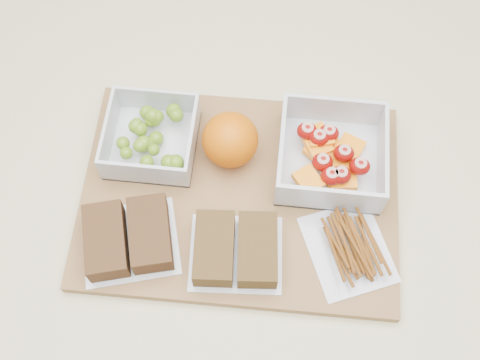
{
  "coord_description": "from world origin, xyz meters",
  "views": [
    {
      "loc": [
        0.04,
        -0.34,
        1.65
      ],
      "look_at": [
        0.0,
        0.0,
        0.93
      ],
      "focal_mm": 45.0,
      "sensor_mm": 36.0,
      "label": 1
    }
  ],
  "objects": [
    {
      "name": "fruit_container",
      "position": [
        0.12,
        0.04,
        0.94
      ],
      "size": [
        0.14,
        0.14,
        0.06
      ],
      "color": "silver",
      "rests_on": "cutting_board"
    },
    {
      "name": "grape_container",
      "position": [
        -0.12,
        0.05,
        0.94
      ],
      "size": [
        0.12,
        0.12,
        0.05
      ],
      "color": "silver",
      "rests_on": "cutting_board"
    },
    {
      "name": "cutting_board",
      "position": [
        0.0,
        -0.01,
        0.91
      ],
      "size": [
        0.42,
        0.31,
        0.02
      ],
      "primitive_type": "cube",
      "rotation": [
        0.0,
        0.0,
        0.01
      ],
      "color": "olive",
      "rests_on": "counter"
    },
    {
      "name": "counter",
      "position": [
        0.0,
        0.0,
        0.45
      ],
      "size": [
        1.2,
        0.9,
        0.9
      ],
      "primitive_type": "cube",
      "color": "beige",
      "rests_on": "ground"
    },
    {
      "name": "ground",
      "position": [
        0.0,
        0.0,
        0.0
      ],
      "size": [
        4.0,
        4.0,
        0.0
      ],
      "primitive_type": "plane",
      "color": "gray",
      "rests_on": "ground"
    },
    {
      "name": "sandwich_bag_left",
      "position": [
        -0.13,
        -0.1,
        0.93
      ],
      "size": [
        0.14,
        0.13,
        0.04
      ],
      "color": "silver",
      "rests_on": "cutting_board"
    },
    {
      "name": "orange",
      "position": [
        -0.02,
        0.05,
        0.95
      ],
      "size": [
        0.08,
        0.08,
        0.08
      ],
      "primitive_type": "sphere",
      "color": "orange",
      "rests_on": "cutting_board"
    },
    {
      "name": "pretzel_bag",
      "position": [
        0.15,
        -0.08,
        0.93
      ],
      "size": [
        0.14,
        0.15,
        0.03
      ],
      "color": "silver",
      "rests_on": "cutting_board"
    },
    {
      "name": "sandwich_bag_center",
      "position": [
        0.01,
        -0.1,
        0.93
      ],
      "size": [
        0.12,
        0.11,
        0.04
      ],
      "color": "silver",
      "rests_on": "cutting_board"
    }
  ]
}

